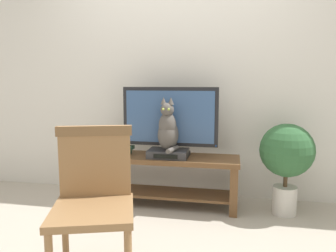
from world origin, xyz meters
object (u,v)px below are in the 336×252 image
object	(u,v)px
tv_stand	(169,172)
media_box	(168,153)
cat	(168,130)
potted_plant	(287,155)
tv	(170,119)
book_stack	(122,150)
wooden_chair	(94,193)

from	to	relation	value
tv_stand	media_box	distance (m)	0.19
cat	potted_plant	world-z (taller)	cat
tv	potted_plant	xyz separation A→B (m)	(1.06, -0.06, -0.29)
tv_stand	potted_plant	xyz separation A→B (m)	(1.06, -0.01, 0.21)
book_stack	wooden_chair	bearing A→B (deg)	-77.95
wooden_chair	potted_plant	distance (m)	1.77
tv_stand	tv	xyz separation A→B (m)	(0.00, 0.05, 0.50)
media_box	wooden_chair	distance (m)	1.23
tv_stand	wooden_chair	size ratio (longest dim) A/B	1.44
media_box	cat	bearing A→B (deg)	-86.12
wooden_chair	potted_plant	size ratio (longest dim) A/B	1.12
cat	book_stack	xyz separation A→B (m)	(-0.47, 0.07, -0.22)
cat	wooden_chair	world-z (taller)	cat
media_box	cat	size ratio (longest dim) A/B	0.75
potted_plant	wooden_chair	bearing A→B (deg)	-135.12
tv_stand	media_box	bearing A→B (deg)	-89.15
tv	wooden_chair	bearing A→B (deg)	-98.57
tv	media_box	bearing A→B (deg)	-89.61
wooden_chair	media_box	bearing A→B (deg)	80.75
media_box	potted_plant	world-z (taller)	potted_plant
cat	wooden_chair	size ratio (longest dim) A/B	0.53
tv	book_stack	distance (m)	0.56
potted_plant	tv_stand	bearing A→B (deg)	179.34
tv_stand	wooden_chair	world-z (taller)	wooden_chair
tv	media_box	distance (m)	0.32
media_box	book_stack	world-z (taller)	book_stack
tv	cat	xyz separation A→B (m)	(0.00, -0.11, -0.08)
tv	book_stack	world-z (taller)	tv
tv_stand	book_stack	xyz separation A→B (m)	(-0.47, 0.01, 0.19)
media_box	potted_plant	size ratio (longest dim) A/B	0.45
wooden_chair	cat	bearing A→B (deg)	80.60
wooden_chair	potted_plant	world-z (taller)	wooden_chair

